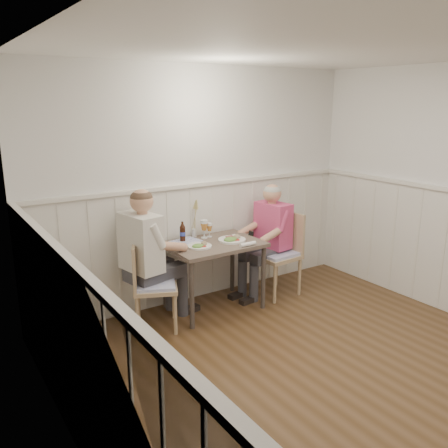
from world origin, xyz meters
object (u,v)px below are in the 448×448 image
object	(u,v)px
beer_bottle	(183,233)
chair_right	(280,250)
dining_table	(214,251)
man_in_pink	(270,247)
chair_left	(150,282)
grass_vase	(194,220)
diner_cream	(146,268)

from	to	relation	value
beer_bottle	chair_right	bearing A→B (deg)	-14.22
dining_table	man_in_pink	world-z (taller)	man_in_pink
chair_left	grass_vase	world-z (taller)	grass_vase
man_in_pink	beer_bottle	distance (m)	1.12
chair_left	diner_cream	world-z (taller)	diner_cream
dining_table	diner_cream	distance (m)	0.78
chair_right	grass_vase	size ratio (longest dim) A/B	2.20
chair_right	dining_table	bearing A→B (deg)	176.38
dining_table	chair_right	xyz separation A→B (m)	(0.88, -0.06, -0.13)
chair_right	beer_bottle	size ratio (longest dim) A/B	4.44
chair_right	chair_left	distance (m)	1.66
chair_left	beer_bottle	world-z (taller)	beer_bottle
diner_cream	beer_bottle	distance (m)	0.60
man_in_pink	diner_cream	xyz separation A→B (m)	(-1.59, -0.00, 0.04)
beer_bottle	grass_vase	distance (m)	0.23
diner_cream	grass_vase	xyz separation A→B (m)	(0.71, 0.26, 0.35)
chair_right	diner_cream	distance (m)	1.66
chair_left	grass_vase	bearing A→B (deg)	26.85
grass_vase	diner_cream	bearing A→B (deg)	-159.98
man_in_pink	diner_cream	bearing A→B (deg)	-179.94
chair_right	chair_left	world-z (taller)	chair_right
chair_left	man_in_pink	world-z (taller)	man_in_pink
diner_cream	beer_bottle	size ratio (longest dim) A/B	6.54
beer_bottle	grass_vase	bearing A→B (deg)	22.60
grass_vase	man_in_pink	bearing A→B (deg)	-16.26
man_in_pink	diner_cream	world-z (taller)	diner_cream
chair_right	beer_bottle	bearing A→B (deg)	165.78
chair_left	diner_cream	size ratio (longest dim) A/B	0.63
dining_table	chair_right	distance (m)	0.89
dining_table	grass_vase	world-z (taller)	grass_vase
chair_right	diner_cream	size ratio (longest dim) A/B	0.68
chair_left	grass_vase	distance (m)	0.93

